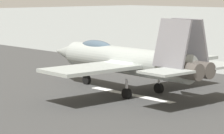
% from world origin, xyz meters
% --- Properties ---
extents(ground_plane, '(400.00, 400.00, 0.00)m').
position_xyz_m(ground_plane, '(0.00, 0.00, 0.00)').
color(ground_plane, slate).
extents(runway_strip, '(240.00, 26.00, 0.02)m').
position_xyz_m(runway_strip, '(-0.02, 0.00, 0.01)').
color(runway_strip, '#353635').
rests_on(runway_strip, ground).
extents(fighter_jet, '(16.53, 14.81, 5.65)m').
position_xyz_m(fighter_jet, '(0.53, -0.38, 2.45)').
color(fighter_jet, gray).
rests_on(fighter_jet, ground).
extents(marker_cone_mid, '(0.44, 0.44, 0.55)m').
position_xyz_m(marker_cone_mid, '(6.37, -12.79, 0.28)').
color(marker_cone_mid, orange).
rests_on(marker_cone_mid, ground).
extents(marker_cone_far, '(0.44, 0.44, 0.55)m').
position_xyz_m(marker_cone_far, '(21.83, -12.79, 0.28)').
color(marker_cone_far, orange).
rests_on(marker_cone_far, ground).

